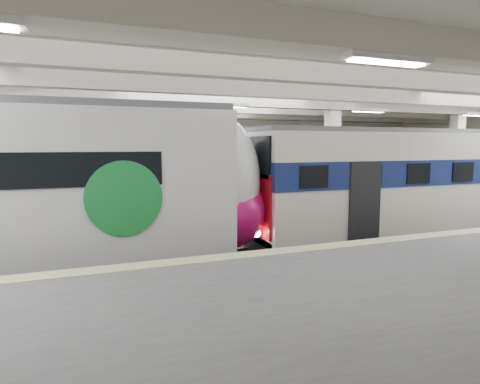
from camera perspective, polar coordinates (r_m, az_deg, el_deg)
name	(u,v)px	position (r m, az deg, el deg)	size (l,w,h in m)	color
station_hall	(273,157)	(10.71, 4.71, 4.99)	(36.00, 24.00, 5.75)	black
modern_emu	(21,195)	(11.58, -28.70, -0.42)	(14.57, 3.01, 4.66)	silver
older_rer	(409,183)	(15.87, 22.90, 1.13)	(12.34, 2.73, 4.12)	beige
far_train	(64,181)	(16.98, -23.76, 1.41)	(13.02, 3.05, 4.17)	silver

